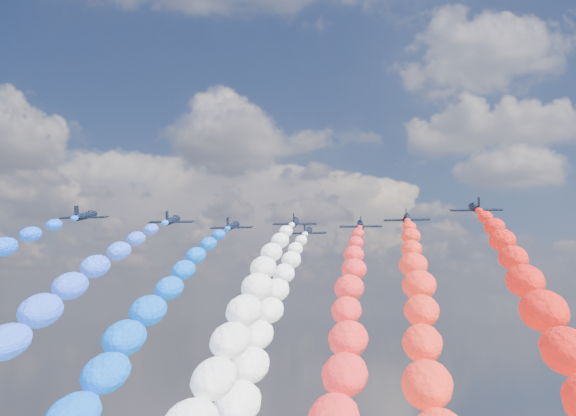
# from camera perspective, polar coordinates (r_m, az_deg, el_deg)

# --- Properties ---
(jet_0) EXTENTS (8.37, 11.43, 4.77)m
(jet_0) POSITION_cam_1_polar(r_m,az_deg,el_deg) (133.84, -15.58, -0.59)
(jet_0) COLOR black
(jet_1) EXTENTS (8.78, 11.72, 4.77)m
(jet_1) POSITION_cam_1_polar(r_m,az_deg,el_deg) (137.24, -9.05, -0.96)
(jet_1) COLOR black
(trail_1) EXTENTS (5.77, 104.13, 46.67)m
(trail_1) POSITION_cam_1_polar(r_m,az_deg,el_deg) (86.36, -19.89, -10.81)
(trail_1) COLOR blue
(jet_2) EXTENTS (8.51, 11.53, 4.77)m
(jet_2) POSITION_cam_1_polar(r_m,az_deg,el_deg) (145.19, -4.37, -1.41)
(jet_2) COLOR black
(trail_2) EXTENTS (5.77, 104.13, 46.67)m
(trail_2) POSITION_cam_1_polar(r_m,az_deg,el_deg) (92.53, -11.64, -10.89)
(trail_2) COLOR blue
(jet_3) EXTENTS (9.03, 11.90, 4.77)m
(jet_3) POSITION_cam_1_polar(r_m,az_deg,el_deg) (138.63, 0.54, -1.13)
(jet_3) COLOR black
(trail_3) EXTENTS (5.77, 104.13, 46.67)m
(trail_3) POSITION_cam_1_polar(r_m,az_deg,el_deg) (84.73, -4.11, -11.32)
(trail_3) COLOR white
(jet_4) EXTENTS (8.66, 11.64, 4.77)m
(jet_4) POSITION_cam_1_polar(r_m,az_deg,el_deg) (155.36, 1.53, -1.86)
(jet_4) COLOR black
(trail_4) EXTENTS (5.77, 104.13, 46.67)m
(trail_4) POSITION_cam_1_polar(r_m,az_deg,el_deg) (101.33, -1.80, -10.78)
(trail_4) COLOR white
(jet_5) EXTENTS (8.90, 11.81, 4.77)m
(jet_5) POSITION_cam_1_polar(r_m,az_deg,el_deg) (143.70, 5.71, -1.33)
(jet_5) COLOR black
(trail_5) EXTENTS (5.77, 104.13, 46.67)m
(trail_5) POSITION_cam_1_polar(r_m,az_deg,el_deg) (89.17, 4.60, -11.14)
(trail_5) COLOR red
(jet_6) EXTENTS (8.86, 11.79, 4.77)m
(jet_6) POSITION_cam_1_polar(r_m,az_deg,el_deg) (134.17, 9.29, -0.80)
(jet_6) COLOR black
(trail_6) EXTENTS (5.77, 104.13, 46.67)m
(trail_6) POSITION_cam_1_polar(r_m,az_deg,el_deg) (79.58, 10.63, -11.42)
(trail_6) COLOR red
(jet_7) EXTENTS (8.52, 11.54, 4.77)m
(jet_7) POSITION_cam_1_polar(r_m,az_deg,el_deg) (123.22, 14.47, -0.02)
(jet_7) COLOR black
(trail_7) EXTENTS (5.77, 104.13, 46.67)m
(trail_7) POSITION_cam_1_polar(r_m,az_deg,el_deg) (69.21, 20.31, -11.61)
(trail_7) COLOR red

